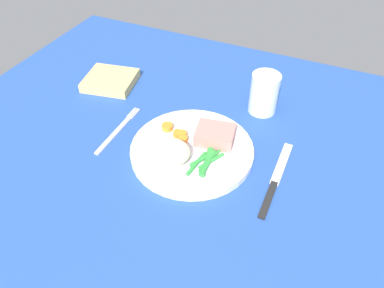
% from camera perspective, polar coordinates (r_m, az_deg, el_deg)
% --- Properties ---
extents(dining_table, '(1.20, 0.90, 0.02)m').
position_cam_1_polar(dining_table, '(0.77, 1.87, -1.39)').
color(dining_table, '#234793').
rests_on(dining_table, ground).
extents(dinner_plate, '(0.25, 0.25, 0.02)m').
position_cam_1_polar(dinner_plate, '(0.75, 0.00, -1.00)').
color(dinner_plate, white).
rests_on(dinner_plate, dining_table).
extents(meat_portion, '(0.09, 0.08, 0.03)m').
position_cam_1_polar(meat_portion, '(0.75, 3.59, 1.39)').
color(meat_portion, '#B2756B').
rests_on(meat_portion, dinner_plate).
extents(mashed_potatoes, '(0.07, 0.07, 0.04)m').
position_cam_1_polar(mashed_potatoes, '(0.71, -3.16, -1.18)').
color(mashed_potatoes, beige).
rests_on(mashed_potatoes, dinner_plate).
extents(carrot_slices, '(0.07, 0.04, 0.01)m').
position_cam_1_polar(carrot_slices, '(0.77, -2.45, 1.72)').
color(carrot_slices, orange).
rests_on(carrot_slices, dinner_plate).
extents(green_beans, '(0.05, 0.09, 0.01)m').
position_cam_1_polar(green_beans, '(0.71, 2.16, -2.68)').
color(green_beans, '#2D8C38').
rests_on(green_beans, dinner_plate).
extents(fork, '(0.01, 0.17, 0.00)m').
position_cam_1_polar(fork, '(0.82, -11.39, 2.13)').
color(fork, silver).
rests_on(fork, dining_table).
extents(knife, '(0.02, 0.20, 0.01)m').
position_cam_1_polar(knife, '(0.72, 12.82, -5.46)').
color(knife, black).
rests_on(knife, dining_table).
extents(water_glass, '(0.06, 0.06, 0.09)m').
position_cam_1_polar(water_glass, '(0.86, 11.06, 7.35)').
color(water_glass, silver).
rests_on(water_glass, dining_table).
extents(napkin, '(0.14, 0.13, 0.02)m').
position_cam_1_polar(napkin, '(0.97, -12.54, 9.60)').
color(napkin, '#DBBC6B').
rests_on(napkin, dining_table).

